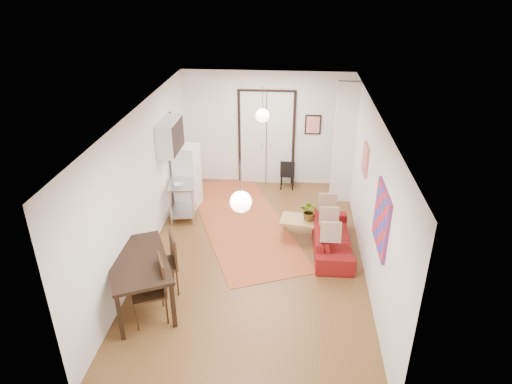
# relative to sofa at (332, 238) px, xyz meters

# --- Properties ---
(floor) EXTENTS (7.00, 7.00, 0.00)m
(floor) POSITION_rel_sofa_xyz_m (-1.53, -0.36, -0.27)
(floor) COLOR brown
(floor) RESTS_ON ground
(ceiling) EXTENTS (4.20, 7.00, 0.02)m
(ceiling) POSITION_rel_sofa_xyz_m (-1.53, -0.36, 2.63)
(ceiling) COLOR white
(ceiling) RESTS_ON wall_back
(wall_back) EXTENTS (4.20, 0.02, 2.90)m
(wall_back) POSITION_rel_sofa_xyz_m (-1.53, 3.14, 1.18)
(wall_back) COLOR white
(wall_back) RESTS_ON floor
(wall_front) EXTENTS (4.20, 0.02, 2.90)m
(wall_front) POSITION_rel_sofa_xyz_m (-1.53, -3.86, 1.18)
(wall_front) COLOR white
(wall_front) RESTS_ON floor
(wall_left) EXTENTS (0.02, 7.00, 2.90)m
(wall_left) POSITION_rel_sofa_xyz_m (-3.63, -0.36, 1.18)
(wall_left) COLOR white
(wall_left) RESTS_ON floor
(wall_right) EXTENTS (0.02, 7.00, 2.90)m
(wall_right) POSITION_rel_sofa_xyz_m (0.57, -0.36, 1.18)
(wall_right) COLOR white
(wall_right) RESTS_ON floor
(double_doors) EXTENTS (1.44, 0.06, 2.50)m
(double_doors) POSITION_rel_sofa_xyz_m (-1.53, 3.10, 0.93)
(double_doors) COLOR white
(double_doors) RESTS_ON wall_back
(stub_partition) EXTENTS (0.50, 0.10, 2.90)m
(stub_partition) POSITION_rel_sofa_xyz_m (0.32, 2.19, 1.18)
(stub_partition) COLOR white
(stub_partition) RESTS_ON floor
(wall_cabinet) EXTENTS (0.35, 1.00, 0.70)m
(wall_cabinet) POSITION_rel_sofa_xyz_m (-3.45, 1.14, 1.63)
(wall_cabinet) COLOR silver
(wall_cabinet) RESTS_ON wall_left
(painting_popart) EXTENTS (0.05, 1.00, 1.00)m
(painting_popart) POSITION_rel_sofa_xyz_m (0.54, -1.61, 1.38)
(painting_popart) COLOR red
(painting_popart) RESTS_ON wall_right
(painting_abstract) EXTENTS (0.05, 0.50, 0.60)m
(painting_abstract) POSITION_rel_sofa_xyz_m (0.54, 0.44, 1.53)
(painting_abstract) COLOR beige
(painting_abstract) RESTS_ON wall_right
(poster_back) EXTENTS (0.40, 0.03, 0.50)m
(poster_back) POSITION_rel_sofa_xyz_m (-0.38, 3.11, 1.33)
(poster_back) COLOR red
(poster_back) RESTS_ON wall_back
(print_left) EXTENTS (0.03, 0.44, 0.54)m
(print_left) POSITION_rel_sofa_xyz_m (-3.60, 1.64, 1.68)
(print_left) COLOR #90573C
(print_left) RESTS_ON wall_left
(pendant_back) EXTENTS (0.30, 0.30, 0.80)m
(pendant_back) POSITION_rel_sofa_xyz_m (-1.53, 1.64, 1.98)
(pendant_back) COLOR white
(pendant_back) RESTS_ON ceiling
(pendant_front) EXTENTS (0.30, 0.30, 0.80)m
(pendant_front) POSITION_rel_sofa_xyz_m (-1.53, -2.36, 1.98)
(pendant_front) COLOR white
(pendant_front) RESTS_ON ceiling
(kilim_rug) EXTENTS (3.24, 4.81, 0.01)m
(kilim_rug) POSITION_rel_sofa_xyz_m (-1.92, 0.96, -0.27)
(kilim_rug) COLOR #C36530
(kilim_rug) RESTS_ON floor
(sofa) EXTENTS (0.75, 1.88, 0.55)m
(sofa) POSITION_rel_sofa_xyz_m (0.00, 0.00, 0.00)
(sofa) COLOR maroon
(sofa) RESTS_ON floor
(coffee_table) EXTENTS (1.03, 0.66, 0.43)m
(coffee_table) POSITION_rel_sofa_xyz_m (-0.56, 0.42, 0.10)
(coffee_table) COLOR tan
(coffee_table) RESTS_ON floor
(potted_plant) EXTENTS (0.42, 0.38, 0.42)m
(potted_plant) POSITION_rel_sofa_xyz_m (-0.46, 0.42, 0.36)
(potted_plant) COLOR #31652D
(potted_plant) RESTS_ON coffee_table
(kitchen_counter) EXTENTS (0.71, 1.18, 0.85)m
(kitchen_counter) POSITION_rel_sofa_xyz_m (-3.28, 1.22, 0.27)
(kitchen_counter) COLOR silver
(kitchen_counter) RESTS_ON floor
(bowl) EXTENTS (0.24, 0.24, 0.05)m
(bowl) POSITION_rel_sofa_xyz_m (-3.28, 0.92, 0.60)
(bowl) COLOR beige
(bowl) RESTS_ON kitchen_counter
(soap_bottle) EXTENTS (0.10, 0.10, 0.18)m
(soap_bottle) POSITION_rel_sofa_xyz_m (-3.28, 1.47, 0.67)
(soap_bottle) COLOR teal
(soap_bottle) RESTS_ON kitchen_counter
(fridge) EXTENTS (0.59, 0.59, 1.48)m
(fridge) POSITION_rel_sofa_xyz_m (-3.28, 1.67, 0.47)
(fridge) COLOR white
(fridge) RESTS_ON floor
(dining_table) EXTENTS (1.50, 1.83, 0.88)m
(dining_table) POSITION_rel_sofa_xyz_m (-3.28, -1.91, 0.51)
(dining_table) COLOR black
(dining_table) RESTS_ON floor
(dining_chair_near) EXTENTS (0.69, 0.82, 1.09)m
(dining_chair_near) POSITION_rel_sofa_xyz_m (-3.04, -1.44, 0.36)
(dining_chair_near) COLOR #362111
(dining_chair_near) RESTS_ON floor
(dining_chair_far) EXTENTS (0.69, 0.82, 1.09)m
(dining_chair_far) POSITION_rel_sofa_xyz_m (-3.04, -2.14, 0.36)
(dining_chair_far) COLOR #362111
(dining_chair_far) RESTS_ON floor
(black_side_chair) EXTENTS (0.37, 0.37, 0.79)m
(black_side_chair) POSITION_rel_sofa_xyz_m (-0.97, 2.86, 0.18)
(black_side_chair) COLOR black
(black_side_chair) RESTS_ON floor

